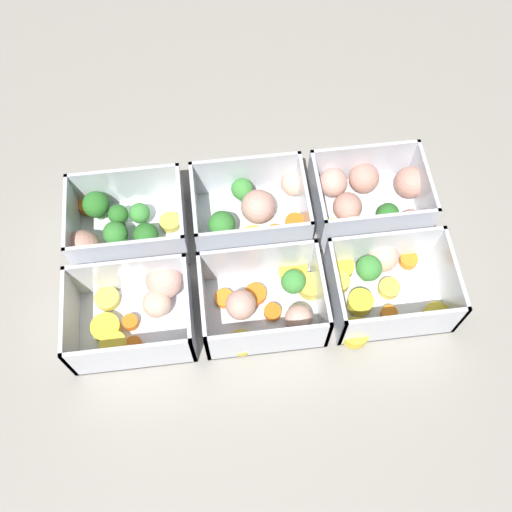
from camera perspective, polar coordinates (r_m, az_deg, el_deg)
The scene contains 7 objects.
ground_plane at distance 0.83m, azimuth 0.00°, elevation -0.85°, with size 4.00×4.00×0.00m, color gray.
container_near_left at distance 0.87m, azimuth 10.82°, elevation 5.37°, with size 0.18×0.14×0.08m.
container_near_center at distance 0.84m, azimuth -0.23°, elevation 4.51°, with size 0.17×0.13×0.08m.
container_near_right at distance 0.85m, azimuth -13.06°, elevation 2.59°, with size 0.17×0.13×0.08m.
container_far_left at distance 0.81m, azimuth 12.06°, elevation -2.75°, with size 0.16×0.15×0.08m.
container_far_center at distance 0.78m, azimuth 1.11°, elevation -4.39°, with size 0.17×0.14×0.08m.
container_far_right at distance 0.79m, azimuth -11.05°, elevation -4.99°, with size 0.16×0.14×0.08m.
Camera 1 is at (0.04, 0.36, 0.75)m, focal length 42.00 mm.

